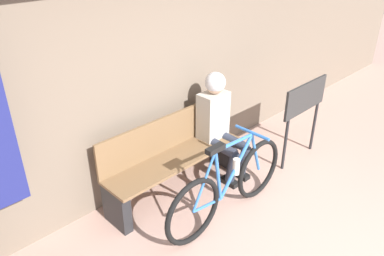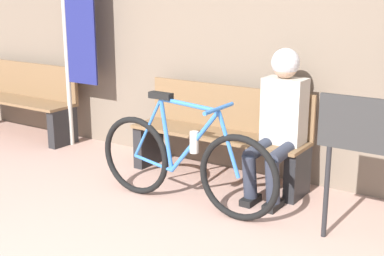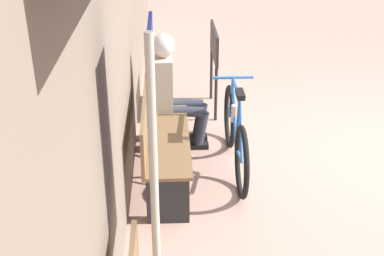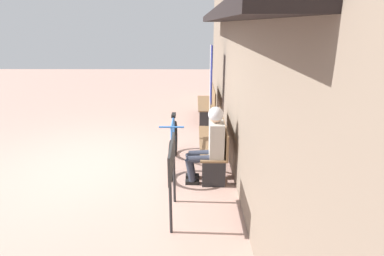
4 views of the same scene
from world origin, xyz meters
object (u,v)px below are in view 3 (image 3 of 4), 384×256
(park_bench_near, at_px, (161,138))
(signboard, at_px, (214,50))
(bicycle, at_px, (235,134))
(person_seated, at_px, (171,84))
(banner_pole, at_px, (154,148))

(park_bench_near, xyz_separation_m, signboard, (1.56, -0.63, 0.37))
(bicycle, bearing_deg, signboard, 3.43)
(park_bench_near, xyz_separation_m, bicycle, (0.09, -0.72, -0.03))
(park_bench_near, bearing_deg, person_seated, -9.37)
(banner_pole, xyz_separation_m, signboard, (3.32, -0.65, -0.46))
(park_bench_near, relative_size, banner_pole, 0.84)
(signboard, bearing_deg, banner_pole, 168.97)
(banner_pole, bearing_deg, signboard, -11.03)
(park_bench_near, distance_m, banner_pole, 1.95)
(park_bench_near, height_order, signboard, signboard)
(park_bench_near, distance_m, person_seated, 0.70)
(park_bench_near, bearing_deg, banner_pole, 179.50)
(bicycle, bearing_deg, banner_pole, 158.41)
(park_bench_near, relative_size, bicycle, 1.00)
(person_seated, bearing_deg, signboard, -29.49)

